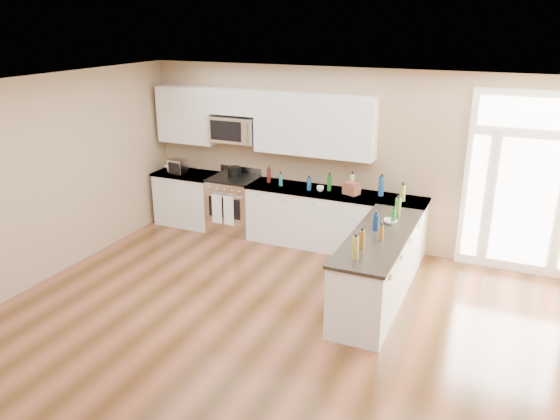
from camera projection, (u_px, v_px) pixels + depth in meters
The scene contains 18 objects.
ground at pixel (231, 381), 5.55m from camera, with size 8.00×8.00×0.00m, color #482D14.
room_shell at pixel (225, 225), 4.98m from camera, with size 8.00×8.00×8.00m.
back_cabinet_left at pixel (188, 200), 9.68m from camera, with size 1.10×0.66×0.94m.
back_cabinet_right at pixel (334, 222), 8.64m from camera, with size 2.85×0.66×0.94m.
peninsula_cabinet at pixel (378, 271), 6.98m from camera, with size 0.69×2.32×0.94m.
upper_cabinet_left at pixel (187, 115), 9.31m from camera, with size 1.04×0.33×0.95m, color silver.
upper_cabinet_right at pixel (314, 125), 8.43m from camera, with size 1.94×0.33×0.95m, color silver.
upper_cabinet_short at pixel (235, 102), 8.86m from camera, with size 0.82×0.33×0.40m, color silver.
microwave at pixel (235, 129), 8.98m from camera, with size 0.78×0.41×0.42m.
entry_door at pixel (527, 185), 7.55m from camera, with size 1.70×0.10×2.60m.
kitchen_range at pixel (234, 204), 9.31m from camera, with size 0.78×0.69×1.08m.
stockpot at pixel (234, 171), 9.23m from camera, with size 0.23×0.23×0.18m, color black.
toaster_oven at pixel (178, 166), 9.42m from camera, with size 0.29×0.23×0.25m, color silver.
cardboard_box at pixel (351, 188), 8.32m from camera, with size 0.23×0.17×0.19m, color brown.
bowl_left at pixel (169, 167), 9.79m from camera, with size 0.17×0.17×0.04m, color white.
bowl_peninsula at pixel (390, 221), 7.16m from camera, with size 0.18×0.18×0.06m, color white.
cup_counter at pixel (320, 189), 8.48m from camera, with size 0.11×0.11×0.09m, color white.
counter_bottles at pixel (358, 201), 7.65m from camera, with size 2.34×2.45×0.30m.
Camera 1 is at (2.33, -4.05, 3.50)m, focal length 35.00 mm.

